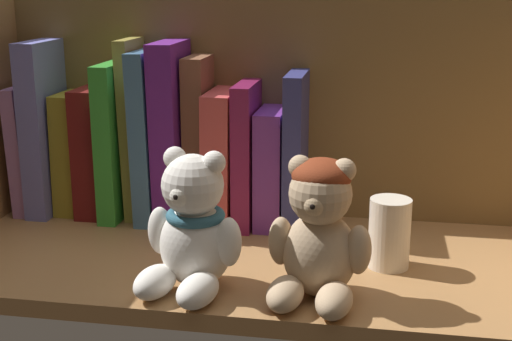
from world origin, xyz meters
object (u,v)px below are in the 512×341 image
at_px(book_2, 74,151).
at_px(book_6, 154,133).
at_px(book_3, 98,149).
at_px(book_7, 176,130).
at_px(book_12, 297,148).
at_px(book_9, 226,154).
at_px(book_4, 120,138).
at_px(book_5, 137,128).
at_px(book_10, 249,151).
at_px(pillar_candle, 389,233).
at_px(book_8, 201,138).
at_px(book_11, 273,165).
at_px(teddy_bear_smaller, 319,233).
at_px(teddy_bear_larger, 192,231).
at_px(book_1, 50,126).
at_px(book_0, 33,146).

relative_size(book_2, book_6, 0.73).
distance_m(book_3, book_7, 0.12).
xyz_separation_m(book_3, book_12, (0.28, 0.00, 0.01)).
relative_size(book_6, book_9, 1.28).
bearing_deg(book_2, book_4, 0.00).
xyz_separation_m(book_5, book_10, (0.16, 0.00, -0.03)).
bearing_deg(pillar_candle, book_8, 151.71).
bearing_deg(book_11, book_2, 180.00).
height_order(book_3, book_12, book_12).
bearing_deg(book_6, teddy_bear_smaller, -43.06).
height_order(book_7, teddy_bear_larger, book_7).
bearing_deg(book_11, book_3, 180.00).
relative_size(book_8, book_12, 1.08).
relative_size(book_1, book_9, 1.34).
distance_m(book_6, book_10, 0.13).
bearing_deg(book_1, book_2, 0.00).
relative_size(book_5, book_12, 1.19).
distance_m(book_8, teddy_bear_larger, 0.24).
bearing_deg(book_0, book_8, 0.00).
bearing_deg(pillar_candle, teddy_bear_smaller, -127.34).
distance_m(book_5, book_9, 0.13).
bearing_deg(book_11, book_9, 180.00).
xyz_separation_m(book_5, teddy_bear_larger, (0.14, -0.23, -0.06)).
bearing_deg(book_8, book_11, 0.00).
bearing_deg(book_2, book_9, 0.00).
bearing_deg(book_11, pillar_candle, -41.55).
bearing_deg(book_7, book_5, 180.00).
xyz_separation_m(book_1, book_12, (0.35, 0.00, -0.02)).
distance_m(book_2, book_9, 0.22).
height_order(book_0, book_3, same).
bearing_deg(book_2, book_11, 0.00).
relative_size(book_2, book_9, 0.94).
bearing_deg(book_7, book_8, 0.00).
bearing_deg(teddy_bear_larger, book_3, 130.38).
relative_size(book_2, teddy_bear_smaller, 1.13).
xyz_separation_m(book_0, book_9, (0.28, 0.00, 0.00)).
bearing_deg(book_12, book_10, 180.00).
bearing_deg(book_3, book_11, 0.00).
relative_size(book_0, book_6, 0.77).
height_order(book_1, book_10, book_1).
height_order(book_1, book_4, book_1).
relative_size(book_0, book_11, 1.14).
xyz_separation_m(book_4, book_10, (0.18, 0.00, -0.01)).
xyz_separation_m(book_0, book_2, (0.06, 0.00, -0.00)).
distance_m(book_7, book_9, 0.08).
relative_size(book_6, book_7, 0.95).
height_order(book_4, book_6, book_6).
distance_m(book_4, book_12, 0.25).
xyz_separation_m(book_8, book_11, (0.10, 0.00, -0.03)).
distance_m(book_1, book_3, 0.08).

